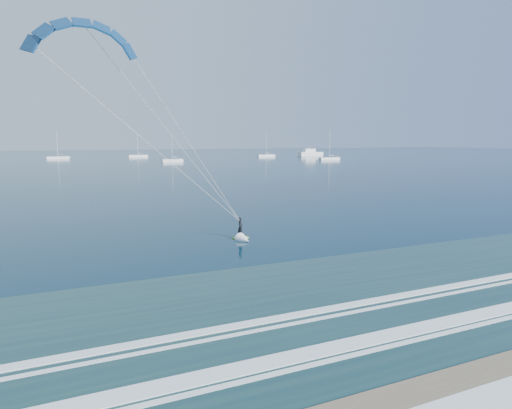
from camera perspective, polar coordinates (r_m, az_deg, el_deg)
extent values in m
cube|color=#1E423F|center=(25.83, 15.46, -12.82)|extent=(600.00, 22.00, 0.03)
cube|color=white|center=(21.72, 27.14, -17.52)|extent=(600.00, 0.90, 0.07)
cube|color=white|center=(24.12, 19.42, -14.48)|extent=(600.00, 1.10, 0.07)
cube|color=white|center=(26.90, 13.36, -11.85)|extent=(600.00, 0.70, 0.07)
cube|color=#74B915|center=(42.81, -1.96, -4.16)|extent=(1.51, 0.49, 0.09)
imported|color=black|center=(42.61, -1.97, -2.88)|extent=(0.70, 0.81, 1.86)
cone|color=white|center=(41.58, -1.46, -4.48)|extent=(1.31, 1.74, 1.10)
cube|color=white|center=(272.25, 6.86, 6.30)|extent=(14.88, 3.97, 2.18)
cube|color=white|center=(271.67, 6.69, 6.73)|extent=(6.94, 3.17, 1.98)
cylinder|color=silver|center=(271.64, 6.69, 7.16)|extent=(0.16, 0.16, 2.00)
cube|color=white|center=(244.82, -23.52, 5.39)|extent=(10.08, 2.40, 1.20)
cylinder|color=silver|center=(244.68, -23.61, 6.95)|extent=(0.18, 0.18, 12.20)
cylinder|color=silver|center=(244.81, -23.26, 5.73)|extent=(2.60, 0.12, 0.12)
cube|color=white|center=(196.51, -10.42, 5.43)|extent=(8.71, 2.40, 1.20)
cylinder|color=silver|center=(196.34, -10.47, 7.19)|extent=(0.18, 0.18, 10.88)
cylinder|color=silver|center=(196.75, -10.10, 5.85)|extent=(2.60, 0.12, 0.12)
cube|color=white|center=(256.59, -14.55, 5.89)|extent=(10.00, 2.40, 1.20)
cylinder|color=silver|center=(256.46, -14.60, 7.38)|extent=(0.18, 0.18, 12.22)
cylinder|color=silver|center=(256.77, -14.29, 6.21)|extent=(2.60, 0.12, 0.12)
cube|color=white|center=(254.21, 1.27, 6.12)|extent=(10.08, 2.40, 1.20)
cylinder|color=silver|center=(254.07, 1.28, 7.65)|extent=(0.18, 0.18, 12.37)
cylinder|color=silver|center=(254.70, 1.52, 6.44)|extent=(2.60, 0.12, 0.12)
cube|color=white|center=(216.30, 9.16, 5.69)|extent=(10.35, 2.40, 1.20)
cylinder|color=silver|center=(216.14, 9.20, 7.51)|extent=(0.18, 0.18, 12.61)
cylinder|color=silver|center=(216.92, 9.43, 6.06)|extent=(2.60, 0.12, 0.12)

